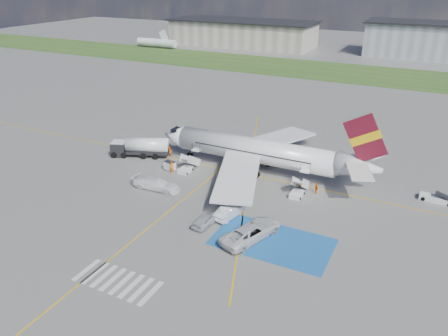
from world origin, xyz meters
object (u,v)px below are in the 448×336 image
(fuel_tanker, at_px, (141,149))
(car_silver_a, at_px, (206,219))
(airliner, at_px, (264,152))
(car_silver_b, at_px, (229,212))
(gpu_cart, at_px, (170,166))
(belt_loader, at_px, (437,199))
(van_white_a, at_px, (251,229))
(van_white_b, at_px, (156,182))

(fuel_tanker, relative_size, car_silver_a, 2.21)
(airliner, bearing_deg, fuel_tanker, -170.57)
(fuel_tanker, bearing_deg, car_silver_b, -48.70)
(gpu_cart, relative_size, car_silver_b, 0.40)
(belt_loader, xyz_separation_m, van_white_a, (-19.55, -20.00, 0.89))
(airliner, xyz_separation_m, car_silver_a, (-0.38, -18.17, -2.62))
(gpu_cart, bearing_deg, van_white_b, -63.14)
(van_white_a, relative_size, van_white_b, 1.18)
(van_white_b, bearing_deg, car_silver_b, -103.29)
(fuel_tanker, height_order, car_silver_a, fuel_tanker)
(gpu_cart, distance_m, car_silver_a, 17.80)
(airliner, bearing_deg, belt_loader, 3.58)
(fuel_tanker, relative_size, belt_loader, 2.04)
(airliner, xyz_separation_m, car_silver_b, (1.39, -15.14, -2.57))
(car_silver_a, distance_m, car_silver_b, 3.51)
(airliner, xyz_separation_m, gpu_cart, (-13.60, -6.26, -2.71))
(belt_loader, bearing_deg, car_silver_b, -140.02)
(belt_loader, xyz_separation_m, van_white_b, (-37.18, -14.36, 0.75))
(car_silver_b, relative_size, van_white_a, 0.75)
(car_silver_a, xyz_separation_m, van_white_b, (-11.32, 5.40, 0.33))
(airliner, bearing_deg, car_silver_b, -84.74)
(airliner, distance_m, car_silver_b, 15.42)
(gpu_cart, bearing_deg, van_white_a, -21.37)
(car_silver_b, bearing_deg, car_silver_a, 71.31)
(fuel_tanker, xyz_separation_m, car_silver_b, (22.71, -11.60, -0.60))
(airliner, distance_m, belt_loader, 25.72)
(car_silver_a, distance_m, van_white_a, 6.34)
(fuel_tanker, bearing_deg, belt_loader, -15.38)
(gpu_cart, distance_m, van_white_b, 6.79)
(gpu_cart, distance_m, belt_loader, 39.87)
(fuel_tanker, distance_m, car_silver_a, 25.55)
(belt_loader, distance_m, car_silver_a, 32.55)
(airliner, bearing_deg, van_white_a, -72.12)
(gpu_cart, height_order, car_silver_a, car_silver_a)
(car_silver_a, xyz_separation_m, van_white_a, (6.31, -0.24, 0.47))
(fuel_tanker, xyz_separation_m, belt_loader, (46.80, 5.14, -1.05))
(gpu_cart, bearing_deg, car_silver_b, -20.13)
(fuel_tanker, xyz_separation_m, van_white_a, (27.25, -14.87, -0.16))
(fuel_tanker, distance_m, belt_loader, 47.09)
(car_silver_a, relative_size, van_white_a, 0.68)
(belt_loader, height_order, car_silver_b, car_silver_b)
(fuel_tanker, bearing_deg, van_white_b, -65.45)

